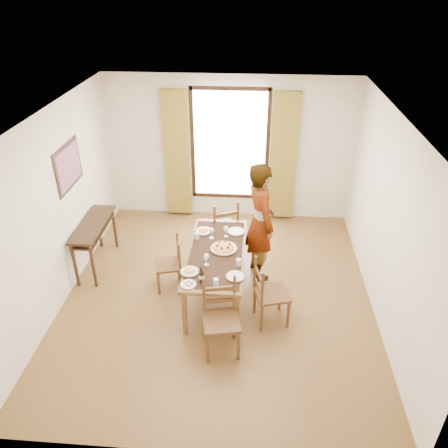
# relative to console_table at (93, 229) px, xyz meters

# --- Properties ---
(ground) EXTENTS (5.00, 5.00, 0.00)m
(ground) POSITION_rel_console_table_xyz_m (2.03, -0.60, -0.68)
(ground) COLOR #4C3517
(ground) RESTS_ON ground
(room_shell) EXTENTS (4.60, 5.10, 2.74)m
(room_shell) POSITION_rel_console_table_xyz_m (2.03, -0.47, 0.86)
(room_shell) COLOR white
(room_shell) RESTS_ON ground
(console_table) EXTENTS (0.38, 1.20, 0.80)m
(console_table) POSITION_rel_console_table_xyz_m (0.00, 0.00, 0.00)
(console_table) COLOR #312010
(console_table) RESTS_ON ground
(dining_table) EXTENTS (0.80, 1.85, 0.76)m
(dining_table) POSITION_rel_console_table_xyz_m (2.00, -0.57, 0.00)
(dining_table) COLOR brown
(dining_table) RESTS_ON ground
(chair_west) EXTENTS (0.46, 0.46, 0.85)m
(chair_west) POSITION_rel_console_table_xyz_m (1.29, -0.45, -0.29)
(chair_west) COLOR brown
(chair_west) RESTS_ON ground
(chair_north) EXTENTS (0.61, 0.61, 1.05)m
(chair_north) POSITION_rel_console_table_xyz_m (2.01, 0.49, -0.20)
(chair_north) COLOR brown
(chair_north) RESTS_ON ground
(chair_south) EXTENTS (0.52, 0.52, 1.01)m
(chair_south) POSITION_rel_console_table_xyz_m (2.16, -1.64, -0.22)
(chair_south) COLOR brown
(chair_south) RESTS_ON ground
(chair_east) EXTENTS (0.53, 0.53, 0.97)m
(chair_east) POSITION_rel_console_table_xyz_m (2.77, -1.09, -0.23)
(chair_east) COLOR brown
(chair_east) RESTS_ON ground
(man) EXTENTS (0.99, 0.90, 1.89)m
(man) POSITION_rel_console_table_xyz_m (2.62, -0.01, 0.26)
(man) COLOR gray
(man) RESTS_ON ground
(plate_sw) EXTENTS (0.27, 0.27, 0.05)m
(plate_sw) POSITION_rel_console_table_xyz_m (1.69, -1.08, 0.10)
(plate_sw) COLOR silver
(plate_sw) RESTS_ON dining_table
(plate_se) EXTENTS (0.27, 0.27, 0.05)m
(plate_se) POSITION_rel_console_table_xyz_m (2.31, -1.14, 0.10)
(plate_se) COLOR silver
(plate_se) RESTS_ON dining_table
(plate_nw) EXTENTS (0.27, 0.27, 0.05)m
(plate_nw) POSITION_rel_console_table_xyz_m (1.75, -0.05, 0.10)
(plate_nw) COLOR silver
(plate_nw) RESTS_ON dining_table
(plate_ne) EXTENTS (0.27, 0.27, 0.05)m
(plate_ne) POSITION_rel_console_table_xyz_m (2.25, -0.02, 0.10)
(plate_ne) COLOR silver
(plate_ne) RESTS_ON dining_table
(pasta_platter) EXTENTS (0.40, 0.40, 0.10)m
(pasta_platter) POSITION_rel_console_table_xyz_m (2.10, -0.51, 0.12)
(pasta_platter) COLOR #D15A1A
(pasta_platter) RESTS_ON dining_table
(caprese_plate) EXTENTS (0.20, 0.20, 0.04)m
(caprese_plate) POSITION_rel_console_table_xyz_m (1.72, -1.35, 0.09)
(caprese_plate) COLOR silver
(caprese_plate) RESTS_ON dining_table
(wine_glass_a) EXTENTS (0.08, 0.08, 0.18)m
(wine_glass_a) POSITION_rel_console_table_xyz_m (1.90, -0.90, 0.16)
(wine_glass_a) COLOR white
(wine_glass_a) RESTS_ON dining_table
(wine_glass_b) EXTENTS (0.08, 0.08, 0.18)m
(wine_glass_b) POSITION_rel_console_table_xyz_m (2.11, -0.16, 0.16)
(wine_glass_b) COLOR white
(wine_glass_b) RESTS_ON dining_table
(wine_glass_c) EXTENTS (0.08, 0.08, 0.18)m
(wine_glass_c) POSITION_rel_console_table_xyz_m (1.90, -0.22, 0.16)
(wine_glass_c) COLOR white
(wine_glass_c) RESTS_ON dining_table
(tumbler_a) EXTENTS (0.07, 0.07, 0.10)m
(tumbler_a) POSITION_rel_console_table_xyz_m (2.33, -0.87, 0.12)
(tumbler_a) COLOR silver
(tumbler_a) RESTS_ON dining_table
(tumbler_b) EXTENTS (0.07, 0.07, 0.10)m
(tumbler_b) POSITION_rel_console_table_xyz_m (1.68, -0.25, 0.12)
(tumbler_b) COLOR silver
(tumbler_b) RESTS_ON dining_table
(tumbler_c) EXTENTS (0.07, 0.07, 0.10)m
(tumbler_c) POSITION_rel_console_table_xyz_m (2.07, -1.33, 0.12)
(tumbler_c) COLOR silver
(tumbler_c) RESTS_ON dining_table
(wine_bottle) EXTENTS (0.07, 0.07, 0.25)m
(wine_bottle) POSITION_rel_console_table_xyz_m (1.88, -1.29, 0.20)
(wine_bottle) COLOR black
(wine_bottle) RESTS_ON dining_table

